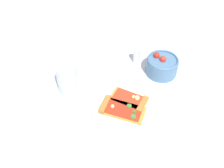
{
  "coord_description": "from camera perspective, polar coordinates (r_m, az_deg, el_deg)",
  "views": [
    {
      "loc": [
        0.39,
        -0.47,
        0.72
      ],
      "look_at": [
        -0.1,
        0.0,
        0.03
      ],
      "focal_mm": 40.42,
      "sensor_mm": 36.0,
      "label": 1
    }
  ],
  "objects": [
    {
      "name": "plate",
      "position": [
        0.92,
        3.01,
        -5.06
      ],
      "size": [
        0.26,
        0.26,
        0.01
      ],
      "primitive_type": "cylinder",
      "color": "white",
      "rests_on": "ground_plane"
    },
    {
      "name": "soda_glass",
      "position": [
        0.96,
        -10.01,
        1.11
      ],
      "size": [
        0.08,
        0.08,
        0.12
      ],
      "color": "silver",
      "rests_on": "ground_plane"
    },
    {
      "name": "pizza_slice_near",
      "position": [
        0.92,
        4.34,
        -3.65
      ],
      "size": [
        0.15,
        0.12,
        0.03
      ],
      "color": "gold",
      "rests_on": "plate"
    },
    {
      "name": "pepper_shaker",
      "position": [
        1.09,
        5.61,
        6.61
      ],
      "size": [
        0.03,
        0.03,
        0.08
      ],
      "color": "silver",
      "rests_on": "ground_plane"
    },
    {
      "name": "pizza_slice_far",
      "position": [
        0.9,
        1.71,
        -5.66
      ],
      "size": [
        0.17,
        0.14,
        0.02
      ],
      "color": "gold",
      "rests_on": "plate"
    },
    {
      "name": "paper_napkin",
      "position": [
        0.89,
        -12.52,
        -9.22
      ],
      "size": [
        0.14,
        0.11,
        0.0
      ],
      "primitive_type": "cube",
      "rotation": [
        0.0,
        0.0,
        -0.06
      ],
      "color": "silver",
      "rests_on": "ground_plane"
    },
    {
      "name": "salad_bowl",
      "position": [
        1.05,
        11.22,
        4.14
      ],
      "size": [
        0.13,
        0.13,
        0.09
      ],
      "color": "#4C7299",
      "rests_on": "ground_plane"
    },
    {
      "name": "ground_plane",
      "position": [
        0.94,
        4.09,
        -4.58
      ],
      "size": [
        2.4,
        2.4,
        0.0
      ],
      "primitive_type": "plane",
      "color": "silver",
      "rests_on": "ground"
    }
  ]
}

